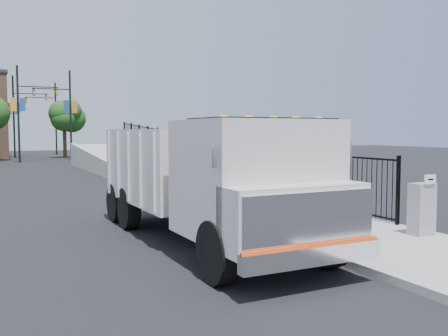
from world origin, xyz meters
name	(u,v)px	position (x,y,z in m)	size (l,w,h in m)	color
ground	(244,227)	(0.00, 0.00, 0.00)	(120.00, 120.00, 0.00)	black
sidewalk	(349,232)	(1.93, -2.00, 0.06)	(3.55, 12.00, 0.12)	#9E998E
curb	(285,239)	(0.00, -2.00, 0.08)	(0.30, 12.00, 0.16)	#ADAAA3
ramp	(145,176)	(2.12, 16.00, 0.00)	(3.95, 24.00, 1.70)	#9E998E
iron_fence	(195,164)	(3.55, 12.00, 0.90)	(0.10, 28.00, 1.80)	black
truck	(208,174)	(-1.67, -1.32, 1.62)	(2.85, 8.44, 2.88)	black
worker	(296,186)	(1.48, -0.28, 1.09)	(0.71, 0.46, 1.94)	maroon
utility_cabinet	(422,209)	(3.10, -3.21, 0.75)	(0.55, 0.40, 1.25)	gray
arrow_sign	(430,179)	(3.10, -3.43, 1.48)	(0.35, 0.04, 0.22)	white
debris	(332,215)	(2.86, -0.14, 0.16)	(0.35, 0.35, 0.09)	silver
light_pole_0	(22,110)	(-3.20, 32.75, 4.36)	(3.78, 0.22, 8.00)	black
light_pole_1	(67,111)	(0.62, 34.45, 4.36)	(3.78, 0.22, 8.00)	black
light_pole_2	(17,113)	(-3.09, 41.12, 4.36)	(3.78, 0.22, 8.00)	black
light_pole_3	(53,115)	(0.96, 46.76, 4.36)	(3.78, 0.22, 8.00)	black
tree_1	(64,118)	(1.03, 38.93, 3.94)	(2.47, 2.47, 5.24)	#382314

